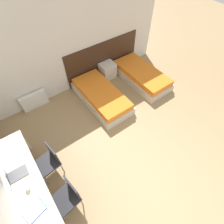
% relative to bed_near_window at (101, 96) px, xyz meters
% --- Properties ---
extents(ground_plane, '(20.00, 20.00, 0.00)m').
position_rel_bed_near_window_xyz_m(ground_plane, '(-0.27, -3.25, -0.19)').
color(ground_plane, '#9E7F56').
extents(wall_back, '(6.10, 0.05, 2.70)m').
position_rel_bed_near_window_xyz_m(wall_back, '(-0.27, 1.06, 1.16)').
color(wall_back, silver).
rests_on(wall_back, ground_plane).
extents(headboard_panel, '(2.62, 0.03, 1.15)m').
position_rel_bed_near_window_xyz_m(headboard_panel, '(0.79, 1.02, 0.38)').
color(headboard_panel, '#382316').
rests_on(headboard_panel, ground_plane).
extents(bed_near_window, '(0.94, 1.97, 0.40)m').
position_rel_bed_near_window_xyz_m(bed_near_window, '(0.00, 0.00, 0.00)').
color(bed_near_window, beige).
rests_on(bed_near_window, ground_plane).
extents(bed_near_door, '(0.94, 1.97, 0.40)m').
position_rel_bed_near_window_xyz_m(bed_near_door, '(1.57, 0.00, 0.00)').
color(bed_near_door, beige).
rests_on(bed_near_door, ground_plane).
extents(nightstand, '(0.48, 0.40, 0.52)m').
position_rel_bed_near_window_xyz_m(nightstand, '(0.79, 0.79, 0.07)').
color(nightstand, beige).
rests_on(nightstand, ground_plane).
extents(radiator, '(0.73, 0.12, 0.48)m').
position_rel_bed_near_window_xyz_m(radiator, '(-1.64, 0.94, 0.05)').
color(radiator, silver).
rests_on(radiator, ground_plane).
extents(desk, '(0.58, 2.56, 0.76)m').
position_rel_bed_near_window_xyz_m(desk, '(-2.52, -1.54, 0.42)').
color(desk, beige).
rests_on(desk, ground_plane).
extents(chair_near_laptop, '(0.49, 0.49, 0.87)m').
position_rel_bed_near_window_xyz_m(chair_near_laptop, '(-2.02, -1.11, 0.29)').
color(chair_near_laptop, '#232328').
rests_on(chair_near_laptop, ground_plane).
extents(chair_near_notebook, '(0.49, 0.49, 0.87)m').
position_rel_bed_near_window_xyz_m(chair_near_notebook, '(-2.02, -1.94, 0.29)').
color(chair_near_notebook, '#232328').
rests_on(chair_near_notebook, ground_plane).
extents(laptop, '(0.34, 0.24, 0.34)m').
position_rel_bed_near_window_xyz_m(laptop, '(-2.60, -1.18, 0.63)').
color(laptop, slate).
rests_on(laptop, desk).
extents(open_notebook, '(0.38, 0.31, 0.02)m').
position_rel_bed_near_window_xyz_m(open_notebook, '(-2.54, -1.92, 0.57)').
color(open_notebook, '#1E4793').
rests_on(open_notebook, desk).
extents(mug, '(0.08, 0.08, 0.09)m').
position_rel_bed_near_window_xyz_m(mug, '(-2.50, -1.54, 0.61)').
color(mug, white).
rests_on(mug, desk).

